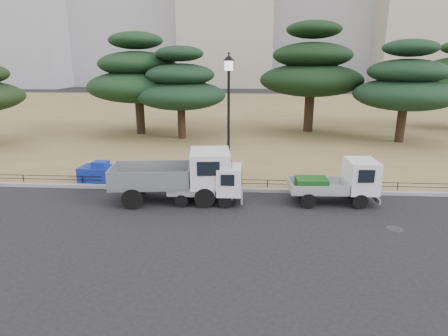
# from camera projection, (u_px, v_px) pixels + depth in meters

# --- Properties ---
(ground) EXTENTS (220.00, 220.00, 0.00)m
(ground) POSITION_uv_depth(u_px,v_px,m) (221.00, 212.00, 15.26)
(ground) COLOR black
(lawn) EXTENTS (120.00, 56.00, 0.15)m
(lawn) POSITION_uv_depth(u_px,v_px,m) (240.00, 113.00, 44.62)
(lawn) COLOR olive
(lawn) RESTS_ON ground
(curb) EXTENTS (120.00, 0.25, 0.16)m
(curb) POSITION_uv_depth(u_px,v_px,m) (225.00, 189.00, 17.74)
(curb) COLOR gray
(curb) RESTS_ON ground
(truck_large) EXTENTS (5.29, 2.59, 2.22)m
(truck_large) POSITION_uv_depth(u_px,v_px,m) (179.00, 173.00, 16.24)
(truck_large) COLOR black
(truck_large) RESTS_ON ground
(truck_kei_front) EXTENTS (3.14, 1.40, 1.65)m
(truck_kei_front) POSITION_uv_depth(u_px,v_px,m) (212.00, 185.00, 16.06)
(truck_kei_front) COLOR black
(truck_kei_front) RESTS_ON ground
(truck_kei_rear) EXTENTS (3.70, 1.73, 1.90)m
(truck_kei_rear) POSITION_uv_depth(u_px,v_px,m) (339.00, 182.00, 16.04)
(truck_kei_rear) COLOR black
(truck_kei_rear) RESTS_ON ground
(street_lamp) EXTENTS (0.54, 0.54, 6.06)m
(street_lamp) POSITION_uv_depth(u_px,v_px,m) (229.00, 100.00, 16.88)
(street_lamp) COLOR black
(street_lamp) RESTS_ON lawn
(pipe_fence) EXTENTS (38.00, 0.04, 0.40)m
(pipe_fence) POSITION_uv_depth(u_px,v_px,m) (225.00, 181.00, 17.78)
(pipe_fence) COLOR black
(pipe_fence) RESTS_ON lawn
(tarp_pile) EXTENTS (1.64, 1.26, 1.03)m
(tarp_pile) POSITION_uv_depth(u_px,v_px,m) (97.00, 173.00, 18.74)
(tarp_pile) COLOR #132A97
(tarp_pile) RESTS_ON lawn
(manhole) EXTENTS (0.60, 0.60, 0.01)m
(manhole) POSITION_uv_depth(u_px,v_px,m) (395.00, 229.00, 13.68)
(manhole) COLOR #2D2D30
(manhole) RESTS_ON ground
(pine_west_near) EXTENTS (8.08, 8.08, 8.08)m
(pine_west_near) POSITION_uv_depth(u_px,v_px,m) (138.00, 76.00, 30.02)
(pine_west_near) COLOR black
(pine_west_near) RESTS_ON lawn
(pine_center_left) EXTENTS (6.83, 6.83, 6.94)m
(pine_center_left) POSITION_uv_depth(u_px,v_px,m) (181.00, 86.00, 28.34)
(pine_center_left) COLOR black
(pine_center_left) RESTS_ON lawn
(pine_center_right) EXTENTS (8.49, 8.49, 9.00)m
(pine_center_right) POSITION_uv_depth(u_px,v_px,m) (311.00, 69.00, 30.91)
(pine_center_right) COLOR black
(pine_center_right) RESTS_ON lawn
(pine_east_near) EXTENTS (7.26, 7.26, 7.33)m
(pine_east_near) POSITION_uv_depth(u_px,v_px,m) (406.00, 84.00, 26.88)
(pine_east_near) COLOR black
(pine_east_near) RESTS_ON lawn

